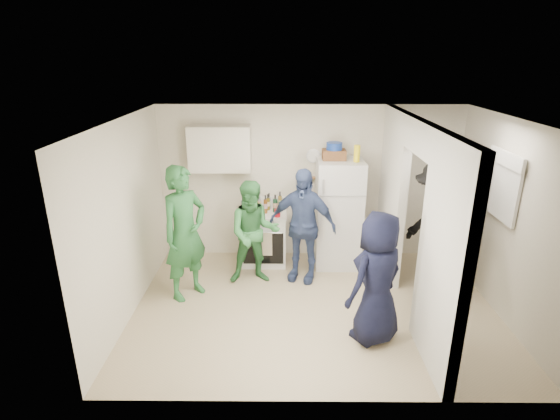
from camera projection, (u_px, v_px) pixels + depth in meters
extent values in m
plane|color=tan|center=(314.00, 307.00, 5.89)|extent=(4.80, 4.80, 0.00)
plane|color=silver|center=(309.00, 183.00, 7.07)|extent=(4.80, 0.00, 4.80)
plane|color=silver|center=(331.00, 290.00, 3.87)|extent=(4.80, 0.00, 4.80)
plane|color=silver|center=(126.00, 220.00, 5.49)|extent=(0.00, 3.40, 3.40)
plane|color=silver|center=(509.00, 221.00, 5.45)|extent=(0.00, 3.40, 3.40)
plane|color=white|center=(320.00, 120.00, 5.05)|extent=(4.80, 4.80, 0.00)
cube|color=silver|center=(392.00, 194.00, 6.50)|extent=(0.12, 1.20, 2.50)
cube|color=silver|center=(443.00, 260.00, 4.43)|extent=(0.12, 1.20, 2.50)
cube|color=silver|center=(422.00, 138.00, 5.11)|extent=(0.12, 1.00, 0.40)
cube|color=white|center=(264.00, 237.00, 7.04)|extent=(0.72, 0.60, 0.86)
cube|color=silver|center=(220.00, 149.00, 6.71)|extent=(0.95, 0.34, 0.70)
cube|color=silver|center=(338.00, 213.00, 6.86)|extent=(0.71, 0.69, 1.71)
cube|color=brown|center=(334.00, 155.00, 6.59)|extent=(0.35, 0.25, 0.15)
cylinder|color=navy|center=(334.00, 146.00, 6.55)|extent=(0.24, 0.24, 0.11)
cylinder|color=yellow|center=(357.00, 154.00, 6.43)|extent=(0.09, 0.09, 0.25)
cylinder|color=white|center=(313.00, 156.00, 6.90)|extent=(0.22, 0.02, 0.22)
cube|color=olive|center=(310.00, 178.00, 6.99)|extent=(0.35, 0.08, 0.03)
cube|color=black|center=(505.00, 186.00, 5.51)|extent=(0.03, 0.70, 0.80)
cube|color=white|center=(504.00, 186.00, 5.51)|extent=(0.04, 0.76, 0.86)
cube|color=white|center=(507.00, 159.00, 5.39)|extent=(0.04, 0.82, 0.18)
cylinder|color=yellow|center=(255.00, 209.00, 6.65)|extent=(0.09, 0.09, 0.25)
cylinder|color=red|center=(277.00, 213.00, 6.69)|extent=(0.09, 0.09, 0.12)
imported|color=#2B6D36|center=(185.00, 233.00, 5.89)|extent=(0.79, 0.81, 1.88)
imported|color=#3A8547|center=(254.00, 233.00, 6.32)|extent=(0.82, 0.67, 1.55)
imported|color=#374D78|center=(302.00, 225.00, 6.37)|extent=(1.09, 0.72, 1.72)
imported|color=black|center=(377.00, 279.00, 4.99)|extent=(0.93, 0.88, 1.60)
imported|color=black|center=(437.00, 232.00, 5.87)|extent=(1.01, 1.39, 1.94)
cylinder|color=brown|center=(246.00, 201.00, 6.98)|extent=(0.08, 0.08, 0.29)
cylinder|color=#1E5B2C|center=(252.00, 205.00, 6.77)|extent=(0.06, 0.06, 0.30)
cylinder|color=#969AA2|center=(259.00, 201.00, 6.98)|extent=(0.08, 0.08, 0.27)
cylinder|color=brown|center=(265.00, 204.00, 6.81)|extent=(0.06, 0.06, 0.29)
cylinder|color=gray|center=(269.00, 201.00, 7.00)|extent=(0.06, 0.06, 0.26)
cylinder|color=#133420|center=(275.00, 203.00, 6.86)|extent=(0.07, 0.07, 0.28)
cylinder|color=olive|center=(280.00, 201.00, 6.98)|extent=(0.06, 0.06, 0.30)
cylinder|color=#B1B9BE|center=(243.00, 205.00, 6.74)|extent=(0.07, 0.07, 0.31)
cylinder|color=brown|center=(268.00, 202.00, 6.96)|extent=(0.06, 0.06, 0.26)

